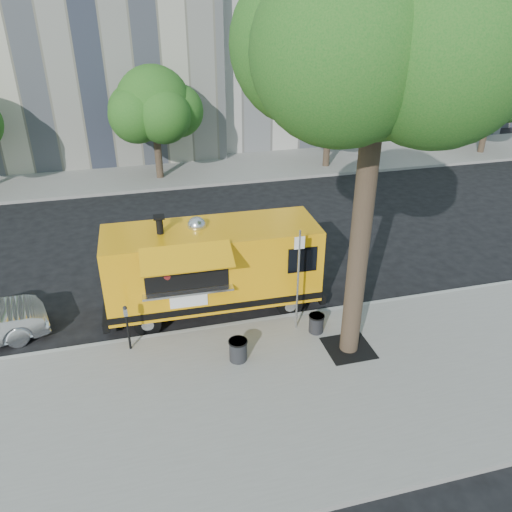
% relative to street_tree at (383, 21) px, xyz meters
% --- Properties ---
extents(ground, '(120.00, 120.00, 0.00)m').
position_rel_street_tree_xyz_m(ground, '(-2.60, 2.80, -8.01)').
color(ground, black).
rests_on(ground, ground).
extents(sidewalk, '(60.00, 6.00, 0.15)m').
position_rel_street_tree_xyz_m(sidewalk, '(-2.60, -1.20, -7.94)').
color(sidewalk, gray).
rests_on(sidewalk, ground).
extents(curb, '(60.00, 0.14, 0.16)m').
position_rel_street_tree_xyz_m(curb, '(-2.60, 1.87, -7.94)').
color(curb, '#999993').
rests_on(curb, ground).
extents(far_sidewalk, '(60.00, 5.00, 0.15)m').
position_rel_street_tree_xyz_m(far_sidewalk, '(-2.60, 16.30, -7.94)').
color(far_sidewalk, gray).
rests_on(far_sidewalk, ground).
extents(street_tree, '(4.68, 4.68, 10.27)m').
position_rel_street_tree_xyz_m(street_tree, '(0.00, 0.00, 0.00)').
color(street_tree, '#33261C').
rests_on(street_tree, sidewalk).
extents(tree_well, '(1.20, 1.20, 0.02)m').
position_rel_street_tree_xyz_m(tree_well, '(0.00, 0.00, -7.86)').
color(tree_well, black).
rests_on(tree_well, sidewalk).
extents(far_tree_b, '(3.60, 3.60, 5.50)m').
position_rel_street_tree_xyz_m(far_tree_b, '(-3.60, 15.50, -4.18)').
color(far_tree_b, '#33261C').
rests_on(far_tree_b, far_sidewalk).
extents(far_tree_c, '(3.24, 3.24, 5.21)m').
position_rel_street_tree_xyz_m(far_tree_c, '(5.40, 15.20, -4.30)').
color(far_tree_c, '#33261C').
rests_on(far_tree_c, far_sidewalk).
extents(far_tree_d, '(3.78, 3.78, 5.64)m').
position_rel_street_tree_xyz_m(far_tree_d, '(15.40, 15.40, -4.12)').
color(far_tree_d, '#33261C').
rests_on(far_tree_d, far_sidewalk).
extents(sign_post, '(0.28, 0.06, 3.00)m').
position_rel_street_tree_xyz_m(sign_post, '(-1.05, 1.25, -6.16)').
color(sign_post, silver).
rests_on(sign_post, sidewalk).
extents(parking_meter, '(0.11, 0.11, 1.33)m').
position_rel_street_tree_xyz_m(parking_meter, '(-5.60, 1.45, -7.03)').
color(parking_meter, black).
rests_on(parking_meter, sidewalk).
extents(food_truck, '(6.46, 3.02, 3.16)m').
position_rel_street_tree_xyz_m(food_truck, '(-3.09, 2.97, -6.53)').
color(food_truck, '#FFA80D').
rests_on(food_truck, ground).
extents(trash_bin_left, '(0.49, 0.49, 0.59)m').
position_rel_street_tree_xyz_m(trash_bin_left, '(-2.93, 0.29, -7.55)').
color(trash_bin_left, '#222325').
rests_on(trash_bin_left, sidewalk).
extents(trash_bin_right, '(0.44, 0.44, 0.53)m').
position_rel_street_tree_xyz_m(trash_bin_right, '(-0.57, 0.93, -7.58)').
color(trash_bin_right, black).
rests_on(trash_bin_right, sidewalk).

